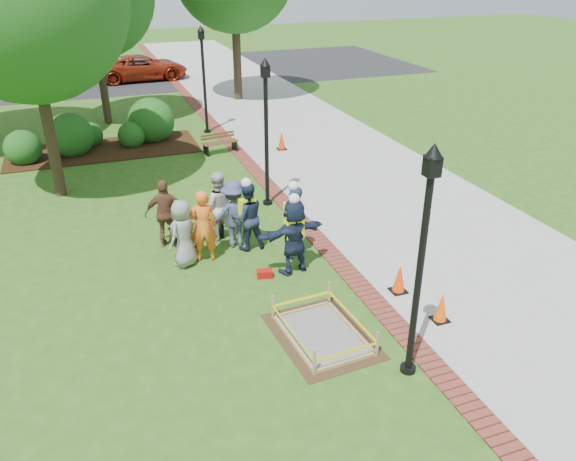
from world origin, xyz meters
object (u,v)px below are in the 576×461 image
object	(u,v)px
bench_near	(197,232)
hivis_worker_c	(247,214)
hivis_worker_b	(293,220)
hivis_worker_a	(294,234)
wet_concrete_pad	(322,326)
cone_front	(441,308)
lamp_near	(422,250)

from	to	relation	value
bench_near	hivis_worker_c	bearing A→B (deg)	-37.50
hivis_worker_b	hivis_worker_a	bearing A→B (deg)	-109.43
hivis_worker_c	hivis_worker_a	bearing A→B (deg)	-65.23
wet_concrete_pad	hivis_worker_a	distance (m)	2.69
bench_near	cone_front	world-z (taller)	bench_near
lamp_near	hivis_worker_c	distance (m)	5.86
hivis_worker_a	hivis_worker_b	world-z (taller)	hivis_worker_b
hivis_worker_a	hivis_worker_b	xyz separation A→B (m)	(0.24, 0.69, 0.01)
cone_front	hivis_worker_c	distance (m)	5.23
wet_concrete_pad	lamp_near	size ratio (longest dim) A/B	0.57
hivis_worker_b	lamp_near	bearing A→B (deg)	-84.82
bench_near	hivis_worker_b	world-z (taller)	hivis_worker_b
wet_concrete_pad	hivis_worker_a	xyz separation A→B (m)	(0.38, 2.56, 0.74)
wet_concrete_pad	cone_front	xyz separation A→B (m)	(2.46, -0.36, 0.09)
cone_front	lamp_near	distance (m)	2.81
hivis_worker_c	wet_concrete_pad	bearing A→B (deg)	-85.70
lamp_near	wet_concrete_pad	bearing A→B (deg)	125.52
wet_concrete_pad	lamp_near	bearing A→B (deg)	-54.48
wet_concrete_pad	bench_near	size ratio (longest dim) A/B	1.62
bench_near	lamp_near	distance (m)	7.18
hivis_worker_a	hivis_worker_c	bearing A→B (deg)	114.77
wet_concrete_pad	hivis_worker_b	bearing A→B (deg)	79.21
bench_near	hivis_worker_a	size ratio (longest dim) A/B	0.75
hivis_worker_a	hivis_worker_c	distance (m)	1.62
cone_front	bench_near	bearing A→B (deg)	126.49
wet_concrete_pad	bench_near	distance (m)	5.09
wet_concrete_pad	lamp_near	distance (m)	2.88
hivis_worker_a	cone_front	bearing A→B (deg)	-54.47
bench_near	cone_front	xyz separation A→B (m)	(3.89, -5.25, 0.07)
cone_front	lamp_near	size ratio (longest dim) A/B	0.16
hivis_worker_b	hivis_worker_c	distance (m)	1.21
bench_near	lamp_near	bearing A→B (deg)	-68.76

